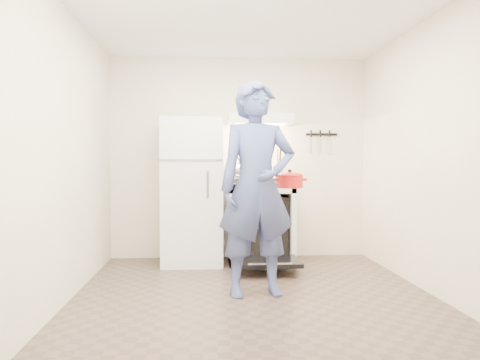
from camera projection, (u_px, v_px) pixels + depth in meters
name	position (u px, v px, depth m)	size (l,w,h in m)	color
floor	(254.00, 297.00, 4.14)	(3.60, 3.60, 0.00)	#4F4037
back_wall	(239.00, 158.00, 5.89)	(3.20, 0.02, 2.50)	#F2E5CB
refrigerator	(192.00, 191.00, 5.51)	(0.70, 0.70, 1.70)	white
stove_body	(260.00, 223.00, 5.61)	(0.76, 0.65, 0.92)	white
cooktop	(260.00, 184.00, 5.59)	(0.76, 0.65, 0.03)	black
backsplash	(258.00, 174.00, 5.87)	(0.76, 0.07, 0.20)	white
oven_door	(267.00, 262.00, 5.03)	(0.70, 0.54, 0.04)	black
oven_rack	(260.00, 225.00, 5.61)	(0.60, 0.52, 0.01)	slate
range_hood	(260.00, 120.00, 5.64)	(0.76, 0.50, 0.12)	white
knife_strip	(322.00, 134.00, 5.94)	(0.40, 0.02, 0.03)	black
pizza_stone	(258.00, 224.00, 5.63)	(0.33, 0.33, 0.02)	brown
tea_kettle	(235.00, 169.00, 5.78)	(0.26, 0.21, 0.31)	silver
utensil_jar	(279.00, 175.00, 5.36)	(0.09, 0.09, 0.13)	silver
person	(257.00, 188.00, 4.17)	(0.70, 0.46, 1.92)	#374776
dutch_oven	(290.00, 182.00, 4.42)	(0.32, 0.25, 0.22)	red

